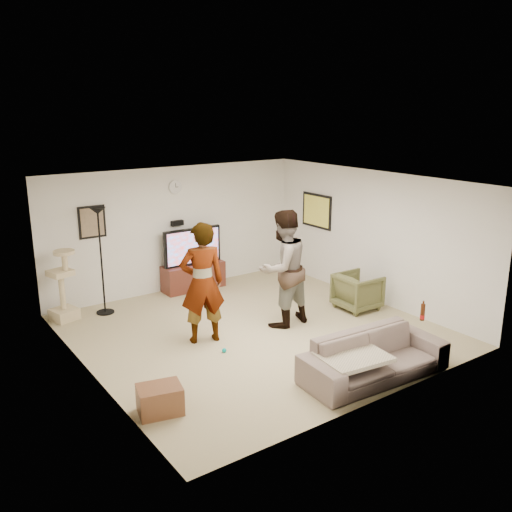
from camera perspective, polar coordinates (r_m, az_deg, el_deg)
floor at (r=9.29m, az=-0.18°, el=-7.83°), size 5.50×5.50×0.02m
ceiling at (r=8.62m, az=-0.19°, el=7.77°), size 5.50×5.50×0.02m
wall_back at (r=11.17m, az=-8.31°, el=2.81°), size 5.50×0.04×2.50m
wall_front at (r=6.91m, az=13.05°, el=-5.38°), size 5.50×0.04×2.50m
wall_left at (r=7.71m, az=-17.23°, el=-3.50°), size 0.04×5.50×2.50m
wall_right at (r=10.64m, az=12.05°, el=1.99°), size 0.04×5.50×2.50m
wall_clock at (r=10.99m, az=-8.40°, el=7.11°), size 0.26×0.04×0.26m
wall_speaker at (r=11.09m, az=-8.19°, el=3.41°), size 0.25×0.10×0.10m
picture_back at (r=10.44m, az=-16.67°, el=3.40°), size 0.42×0.03×0.52m
picture_right at (r=11.69m, az=6.32°, el=4.69°), size 0.03×0.78×0.62m
tv_stand at (r=11.32m, az=-6.52°, el=-2.12°), size 1.28×0.45×0.54m
console_box at (r=11.09m, az=-5.21°, el=-3.72°), size 0.40×0.30×0.07m
tv at (r=11.14m, az=-6.62°, el=1.01°), size 1.25×0.08×0.74m
tv_screen at (r=11.10m, az=-6.51°, el=0.97°), size 1.15×0.01×0.65m
floor_lamp at (r=10.12m, az=-15.76°, el=-0.56°), size 0.32×0.32×1.94m
cat_tree at (r=10.11m, az=-19.56°, el=-2.90°), size 0.50×0.50×1.27m
person_left at (r=8.62m, az=-5.60°, el=-2.80°), size 0.81×0.64×1.95m
person_right at (r=9.24m, az=2.82°, el=-1.31°), size 1.05×0.86×2.00m
sofa at (r=7.86m, az=12.19°, el=-10.17°), size 2.17×0.97×0.62m
throw_blanket at (r=7.54m, az=10.05°, el=-10.29°), size 0.98×0.80×0.06m
beer_bottle at (r=8.39m, az=16.93°, el=-5.61°), size 0.06×0.06×0.25m
armchair at (r=10.32m, az=10.51°, el=-3.63°), size 0.76×0.74×0.67m
side_table at (r=7.04m, az=-9.95°, el=-14.48°), size 0.61×0.51×0.35m
toy_ball at (r=8.52m, az=-3.33°, el=-9.76°), size 0.07×0.07×0.07m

